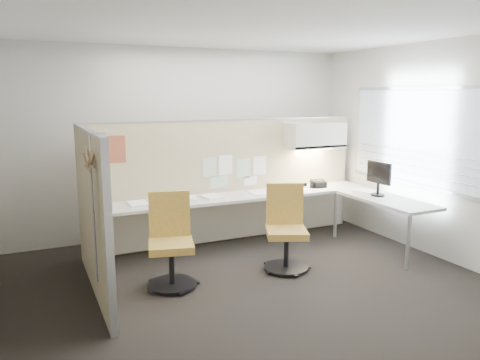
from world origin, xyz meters
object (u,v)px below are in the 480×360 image
chair_left (171,243)px  chair_right (286,231)px  monitor (379,177)px  phone (318,184)px  desk (266,204)px

chair_left → chair_right: 1.43m
chair_left → chair_right: size_ratio=1.01×
chair_left → monitor: monitor is taller
monitor → phone: bearing=22.9°
chair_left → monitor: size_ratio=2.19×
desk → chair_right: 0.93m
desk → phone: size_ratio=17.01×
monitor → chair_right: bearing=95.5°
chair_right → monitor: 1.67m
chair_left → phone: size_ratio=4.39×
phone → desk: bearing=-161.5°
desk → monitor: (1.37, -0.71, 0.40)m
chair_right → chair_left: bearing=-160.3°
desk → chair_left: bearing=-153.7°
chair_left → chair_right: chair_left is taller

